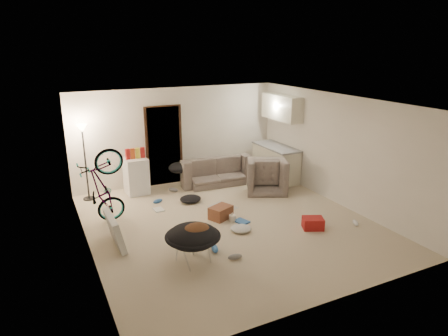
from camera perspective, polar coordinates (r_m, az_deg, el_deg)
name	(u,v)px	position (r m, az deg, el deg)	size (l,w,h in m)	color
floor	(229,223)	(8.34, 0.69, -7.90)	(5.50, 6.00, 0.02)	beige
ceiling	(229,101)	(7.62, 0.76, 9.51)	(5.50, 6.00, 0.02)	white
wall_back	(178,135)	(10.58, -6.65, 4.66)	(5.50, 0.02, 2.50)	white
wall_front	(331,224)	(5.54, 14.99, -7.74)	(5.50, 0.02, 2.50)	white
wall_left	(83,186)	(7.15, -19.48, -2.43)	(0.02, 6.00, 2.50)	white
wall_right	(338,150)	(9.41, 15.92, 2.53)	(0.02, 6.00, 2.50)	white
doorway	(164,146)	(10.47, -8.60, 3.16)	(0.85, 0.10, 2.04)	black
door_trim	(164,146)	(10.44, -8.55, 3.12)	(0.97, 0.04, 2.10)	#382113
floor_lamp	(84,146)	(9.70, -19.41, 2.98)	(0.28, 0.28, 1.81)	black
kitchen_counter	(276,163)	(10.95, 7.37, 0.69)	(0.60, 1.50, 0.88)	silver
counter_top	(276,147)	(10.83, 7.46, 3.03)	(0.64, 1.54, 0.04)	gray
kitchen_uppers	(282,107)	(10.70, 8.27, 8.56)	(0.38, 1.40, 0.65)	silver
sofa	(214,173)	(10.61, -1.48, -0.66)	(1.87, 0.73, 0.55)	#333933
armchair	(265,177)	(10.16, 5.89, -1.30)	(0.98, 0.86, 0.64)	#333933
bicycle	(104,204)	(8.48, -16.77, -5.00)	(0.57, 1.64, 0.86)	black
book_asset	(193,255)	(7.18, -4.40, -12.23)	(0.15, 0.21, 0.02)	#A71A19
mini_fridge	(136,176)	(10.02, -12.42, -1.12)	(0.52, 0.52, 0.89)	white
snack_box_0	(128,155)	(9.83, -13.59, 1.81)	(0.10, 0.07, 0.30)	#A71A19
snack_box_1	(133,154)	(9.85, -12.91, 1.90)	(0.10, 0.07, 0.30)	#C04818
snack_box_2	(138,154)	(9.88, -12.23, 1.98)	(0.10, 0.07, 0.30)	yellow
snack_box_3	(143,153)	(9.91, -11.56, 2.07)	(0.10, 0.07, 0.30)	#A71A19
saucer_chair	(193,241)	(6.79, -4.46, -10.34)	(0.94, 0.94, 0.67)	silver
hoodie	(196,230)	(6.70, -4.00, -8.86)	(0.48, 0.40, 0.22)	#58331E
sofa_drape	(180,168)	(10.19, -6.35, 0.05)	(0.56, 0.46, 0.28)	black
tv_box	(115,230)	(7.60, -15.35, -8.57)	(0.11, 0.92, 0.61)	silver
drink_case_a	(221,212)	(8.49, -0.47, -6.37)	(0.47, 0.33, 0.27)	brown
drink_case_b	(313,223)	(8.24, 12.59, -7.71)	(0.40, 0.30, 0.23)	#A71A19
juicer	(232,218)	(8.37, 1.20, -7.10)	(0.14, 0.14, 0.21)	silver
newspaper	(223,207)	(9.10, -0.15, -5.59)	(0.44, 0.57, 0.01)	#B7B1A9
book_blue	(242,221)	(8.37, 2.54, -7.64)	(0.22, 0.29, 0.03)	#3267B7
book_white	(159,210)	(9.05, -9.33, -5.89)	(0.20, 0.26, 0.02)	silver
shoe_0	(158,201)	(9.44, -9.45, -4.68)	(0.25, 0.10, 0.09)	#3267B7
shoe_1	(173,190)	(10.09, -7.28, -3.11)	(0.27, 0.11, 0.10)	slate
shoe_2	(215,248)	(7.26, -1.34, -11.42)	(0.28, 0.11, 0.10)	#3267B7
shoe_3	(235,257)	(7.02, 1.57, -12.56)	(0.25, 0.10, 0.09)	slate
shoe_4	(355,223)	(8.66, 18.27, -7.44)	(0.24, 0.10, 0.09)	white
clothes_lump_b	(190,199)	(9.39, -4.82, -4.42)	(0.50, 0.44, 0.15)	black
clothes_lump_c	(241,229)	(7.95, 2.42, -8.64)	(0.41, 0.35, 0.13)	silver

